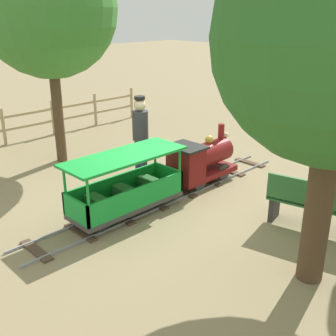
{
  "coord_description": "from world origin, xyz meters",
  "views": [
    {
      "loc": [
        4.74,
        -4.49,
        3.07
      ],
      "look_at": [
        0.0,
        0.15,
        0.55
      ],
      "focal_mm": 44.28,
      "sensor_mm": 36.0,
      "label": 1
    }
  ],
  "objects_px": {
    "park_bench": "(312,204)",
    "locomotive": "(200,160)",
    "passenger_car": "(126,190)",
    "oak_tree_near": "(48,8)",
    "conductor_person": "(140,131)"
  },
  "relations": [
    {
      "from": "conductor_person",
      "to": "oak_tree_near",
      "type": "xyz_separation_m",
      "value": [
        -2.02,
        -0.54,
        2.17
      ]
    },
    {
      "from": "park_bench",
      "to": "oak_tree_near",
      "type": "height_order",
      "value": "oak_tree_near"
    },
    {
      "from": "passenger_car",
      "to": "oak_tree_near",
      "type": "bearing_deg",
      "value": 168.42
    },
    {
      "from": "locomotive",
      "to": "oak_tree_near",
      "type": "relative_size",
      "value": 0.32
    },
    {
      "from": "passenger_car",
      "to": "conductor_person",
      "type": "height_order",
      "value": "conductor_person"
    },
    {
      "from": "oak_tree_near",
      "to": "passenger_car",
      "type": "bearing_deg",
      "value": -11.58
    },
    {
      "from": "passenger_car",
      "to": "conductor_person",
      "type": "distance_m",
      "value": 1.61
    },
    {
      "from": "conductor_person",
      "to": "park_bench",
      "type": "relative_size",
      "value": 1.19
    },
    {
      "from": "locomotive",
      "to": "park_bench",
      "type": "bearing_deg",
      "value": -3.2
    },
    {
      "from": "passenger_car",
      "to": "conductor_person",
      "type": "xyz_separation_m",
      "value": [
        -0.98,
        1.16,
        0.53
      ]
    },
    {
      "from": "park_bench",
      "to": "oak_tree_near",
      "type": "distance_m",
      "value": 6.04
    },
    {
      "from": "park_bench",
      "to": "locomotive",
      "type": "bearing_deg",
      "value": 176.8
    },
    {
      "from": "park_bench",
      "to": "oak_tree_near",
      "type": "relative_size",
      "value": 0.3
    },
    {
      "from": "passenger_car",
      "to": "oak_tree_near",
      "type": "xyz_separation_m",
      "value": [
        -3.0,
        0.62,
        2.7
      ]
    },
    {
      "from": "passenger_car",
      "to": "locomotive",
      "type": "bearing_deg",
      "value": 90.0
    }
  ]
}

